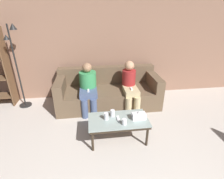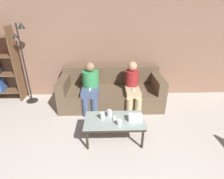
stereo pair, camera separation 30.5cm
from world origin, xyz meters
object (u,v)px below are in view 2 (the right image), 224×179
object	(u,v)px
couch	(111,92)
cup_near_left	(102,116)
cup_far_center	(109,113)
tissue_box	(135,117)
cup_near_right	(119,122)
coffee_table	(114,122)
standing_lamp	(24,56)
game_remote	(114,119)
seated_person_left_end	(90,85)
seated_person_mid_left	(132,86)

from	to	relation	value
couch	cup_near_left	distance (m)	1.25
cup_far_center	tissue_box	distance (m)	0.43
cup_near_left	cup_near_right	distance (m)	0.31
coffee_table	cup_far_center	xyz separation A→B (m)	(-0.08, 0.10, 0.10)
couch	cup_far_center	size ratio (longest dim) A/B	19.06
standing_lamp	cup_far_center	bearing A→B (deg)	-35.81
tissue_box	standing_lamp	size ratio (longest dim) A/B	0.12
couch	game_remote	bearing A→B (deg)	-88.96
cup_near_left	coffee_table	bearing A→B (deg)	-6.70
seated_person_left_end	seated_person_mid_left	distance (m)	0.88
cup_near_left	cup_far_center	distance (m)	0.13
couch	coffee_table	world-z (taller)	couch
tissue_box	seated_person_left_end	size ratio (longest dim) A/B	0.22
cup_far_center	seated_person_left_end	xyz separation A→B (m)	(-0.38, 0.94, 0.09)
couch	tissue_box	world-z (taller)	couch
coffee_table	tissue_box	size ratio (longest dim) A/B	4.36
coffee_table	cup_far_center	bearing A→B (deg)	129.25
cup_far_center	seated_person_mid_left	xyz separation A→B (m)	(0.50, 0.91, 0.09)
tissue_box	cup_near_left	bearing A→B (deg)	174.82
coffee_table	seated_person_left_end	xyz separation A→B (m)	(-0.46, 1.04, 0.19)
tissue_box	seated_person_left_end	world-z (taller)	seated_person_left_end
game_remote	standing_lamp	size ratio (longest dim) A/B	0.08
coffee_table	cup_near_left	xyz separation A→B (m)	(-0.19, 0.02, 0.10)
cup_near_right	cup_far_center	world-z (taller)	cup_far_center
seated_person_left_end	cup_far_center	bearing A→B (deg)	-67.87
couch	cup_near_right	xyz separation A→B (m)	(0.09, -1.39, 0.15)
standing_lamp	seated_person_mid_left	size ratio (longest dim) A/B	1.72
game_remote	standing_lamp	xyz separation A→B (m)	(-1.89, 1.40, 0.68)
couch	cup_near_right	bearing A→B (deg)	-86.31
cup_far_center	tissue_box	size ratio (longest dim) A/B	0.53
couch	coffee_table	size ratio (longest dim) A/B	2.32
tissue_box	seated_person_left_end	bearing A→B (deg)	126.66
cup_far_center	cup_near_right	bearing A→B (deg)	-58.88
coffee_table	game_remote	xyz separation A→B (m)	(0.00, 0.00, 0.05)
standing_lamp	couch	bearing A→B (deg)	-4.84
game_remote	seated_person_left_end	xyz separation A→B (m)	(-0.46, 1.04, 0.14)
standing_lamp	seated_person_left_end	size ratio (longest dim) A/B	1.74
cup_near_left	tissue_box	size ratio (longest dim) A/B	0.54
coffee_table	game_remote	world-z (taller)	game_remote
coffee_table	couch	bearing A→B (deg)	91.04
coffee_table	cup_near_right	xyz separation A→B (m)	(0.07, -0.15, 0.09)
game_remote	standing_lamp	bearing A→B (deg)	143.40
cup_far_center	tissue_box	xyz separation A→B (m)	(0.41, -0.12, -0.01)
game_remote	cup_far_center	bearing A→B (deg)	129.25
couch	seated_person_left_end	xyz separation A→B (m)	(-0.44, -0.21, 0.25)
tissue_box	seated_person_mid_left	bearing A→B (deg)	85.12
seated_person_left_end	seated_person_mid_left	size ratio (longest dim) A/B	0.99
cup_near_right	game_remote	size ratio (longest dim) A/B	0.63
standing_lamp	seated_person_mid_left	world-z (taller)	standing_lamp
coffee_table	cup_near_right	distance (m)	0.18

